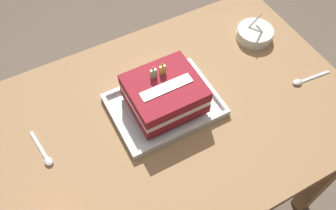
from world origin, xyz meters
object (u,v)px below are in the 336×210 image
(birthday_cake, at_px, (164,94))
(serving_spoon_near_tray, at_px, (46,157))
(bowl_stack, at_px, (255,34))
(foil_tray, at_px, (165,106))
(serving_spoon_by_bowls, at_px, (302,81))

(birthday_cake, xyz_separation_m, serving_spoon_near_tray, (-0.38, 0.00, -0.07))
(birthday_cake, distance_m, bowl_stack, 0.45)
(birthday_cake, height_order, serving_spoon_near_tray, birthday_cake)
(foil_tray, relative_size, birthday_cake, 1.55)
(foil_tray, relative_size, serving_spoon_by_bowls, 2.24)
(bowl_stack, height_order, serving_spoon_by_bowls, bowl_stack)
(serving_spoon_near_tray, bearing_deg, foil_tray, -0.68)
(birthday_cake, bearing_deg, serving_spoon_near_tray, 179.33)
(birthday_cake, xyz_separation_m, serving_spoon_by_bowls, (0.45, -0.13, -0.07))
(foil_tray, relative_size, serving_spoon_near_tray, 2.35)
(bowl_stack, relative_size, serving_spoon_near_tray, 0.94)
(serving_spoon_near_tray, distance_m, serving_spoon_by_bowls, 0.84)
(bowl_stack, relative_size, serving_spoon_by_bowls, 0.90)
(birthday_cake, distance_m, serving_spoon_by_bowls, 0.47)
(bowl_stack, bearing_deg, birthday_cake, -164.70)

